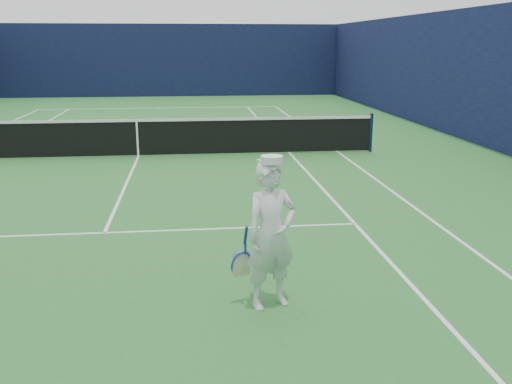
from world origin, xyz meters
TOP-DOWN VIEW (x-y plane):
  - ground at (0.00, 0.00)m, footprint 80.00×80.00m
  - court_markings at (0.00, 0.00)m, footprint 11.03×23.83m
  - windscreen_fence at (0.00, 0.00)m, footprint 20.12×36.12m
  - tennis_net at (0.00, 0.00)m, footprint 12.88×0.09m
  - tennis_player at (2.28, -9.26)m, footprint 0.85×0.60m

SIDE VIEW (x-z plane):
  - ground at x=0.00m, z-range 0.00..0.00m
  - court_markings at x=0.00m, z-range 0.00..0.01m
  - tennis_net at x=0.00m, z-range 0.02..1.09m
  - tennis_player at x=2.28m, z-range -0.02..1.74m
  - windscreen_fence at x=0.00m, z-range 0.00..4.00m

